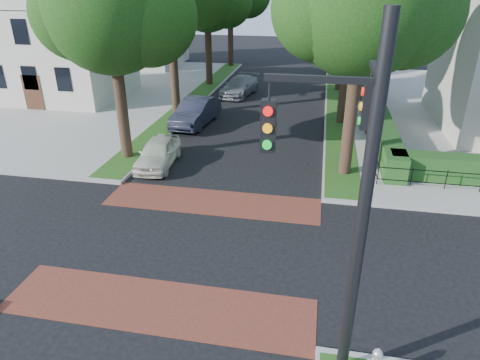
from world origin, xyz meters
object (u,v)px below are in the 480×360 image
Objects in this scene: parked_car_front at (158,153)px; parked_car_middle at (196,112)px; traffic_signal at (353,194)px; parked_car_rear at (240,86)px.

parked_car_middle is (-0.00, 6.74, 0.14)m from parked_car_front.
parked_car_front is 0.80× the size of parked_car_middle.
parked_car_middle is (-8.49, 17.65, -3.88)m from traffic_signal.
traffic_signal is at bearing -58.20° from parked_car_middle.
traffic_signal is 19.97m from parked_car_middle.
traffic_signal is 1.63× the size of parked_car_rear.
traffic_signal is 2.00× the size of parked_car_front.
traffic_signal is 14.40m from parked_car_front.
parked_car_front is 6.74m from parked_car_middle.
traffic_signal is at bearing -56.18° from parked_car_front.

